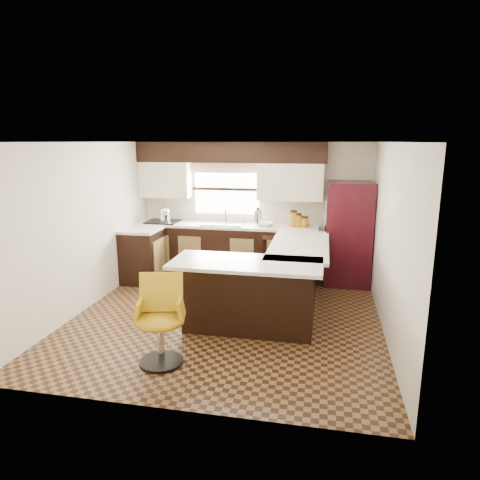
% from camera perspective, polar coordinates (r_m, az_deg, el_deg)
% --- Properties ---
extents(floor, '(4.40, 4.40, 0.00)m').
position_cam_1_polar(floor, '(6.13, -1.74, -10.11)').
color(floor, '#49301A').
rests_on(floor, ground).
extents(ceiling, '(4.40, 4.40, 0.00)m').
position_cam_1_polar(ceiling, '(5.64, -1.91, 12.93)').
color(ceiling, silver).
rests_on(ceiling, wall_back).
extents(wall_back, '(4.40, 0.00, 4.40)m').
position_cam_1_polar(wall_back, '(7.89, 1.81, 4.20)').
color(wall_back, beige).
rests_on(wall_back, floor).
extents(wall_front, '(4.40, 0.00, 4.40)m').
position_cam_1_polar(wall_front, '(3.73, -9.51, -6.05)').
color(wall_front, beige).
rests_on(wall_front, floor).
extents(wall_left, '(0.00, 4.40, 4.40)m').
position_cam_1_polar(wall_left, '(6.56, -19.99, 1.62)').
color(wall_left, beige).
rests_on(wall_left, floor).
extents(wall_right, '(0.00, 4.40, 4.40)m').
position_cam_1_polar(wall_right, '(5.68, 19.29, -0.00)').
color(wall_right, beige).
rests_on(wall_right, floor).
extents(base_cab_back, '(3.30, 0.60, 0.90)m').
position_cam_1_polar(base_cab_back, '(7.84, -1.84, -1.45)').
color(base_cab_back, black).
rests_on(base_cab_back, floor).
extents(base_cab_left, '(0.60, 0.70, 0.90)m').
position_cam_1_polar(base_cab_left, '(7.67, -12.84, -2.11)').
color(base_cab_left, black).
rests_on(base_cab_left, floor).
extents(counter_back, '(3.30, 0.60, 0.04)m').
position_cam_1_polar(counter_back, '(7.74, -1.87, 1.94)').
color(counter_back, silver).
rests_on(counter_back, base_cab_back).
extents(counter_left, '(0.60, 0.70, 0.04)m').
position_cam_1_polar(counter_left, '(7.56, -13.02, 1.35)').
color(counter_left, silver).
rests_on(counter_left, base_cab_left).
extents(soffit, '(3.40, 0.35, 0.36)m').
position_cam_1_polar(soffit, '(7.70, -1.36, 11.61)').
color(soffit, black).
rests_on(soffit, wall_back).
extents(upper_cab_left, '(0.94, 0.35, 0.64)m').
position_cam_1_polar(upper_cab_left, '(8.09, -9.89, 7.95)').
color(upper_cab_left, beige).
rests_on(upper_cab_left, wall_back).
extents(upper_cab_right, '(1.14, 0.35, 0.64)m').
position_cam_1_polar(upper_cab_right, '(7.57, 6.74, 7.71)').
color(upper_cab_right, beige).
rests_on(upper_cab_right, wall_back).
extents(window_pane, '(1.20, 0.02, 0.90)m').
position_cam_1_polar(window_pane, '(7.92, -1.79, 6.79)').
color(window_pane, white).
rests_on(window_pane, wall_back).
extents(valance, '(1.30, 0.06, 0.18)m').
position_cam_1_polar(valance, '(7.85, -1.88, 9.59)').
color(valance, '#D19B93').
rests_on(valance, wall_back).
extents(sink, '(0.75, 0.45, 0.03)m').
position_cam_1_polar(sink, '(7.72, -2.27, 2.20)').
color(sink, '#B2B2B7').
rests_on(sink, counter_back).
extents(dishwasher, '(0.58, 0.03, 0.78)m').
position_cam_1_polar(dishwasher, '(7.41, 5.21, -2.52)').
color(dishwasher, black).
rests_on(dishwasher, floor).
extents(cooktop, '(0.58, 0.50, 0.02)m').
position_cam_1_polar(cooktop, '(8.06, -10.24, 2.44)').
color(cooktop, black).
rests_on(cooktop, counter_back).
extents(peninsula_long, '(0.60, 1.95, 0.90)m').
position_cam_1_polar(peninsula_long, '(6.43, 7.37, -4.82)').
color(peninsula_long, black).
rests_on(peninsula_long, floor).
extents(peninsula_return, '(1.65, 0.60, 0.90)m').
position_cam_1_polar(peninsula_return, '(5.58, 1.21, -7.55)').
color(peninsula_return, black).
rests_on(peninsula_return, floor).
extents(counter_pen_long, '(0.84, 1.95, 0.04)m').
position_cam_1_polar(counter_pen_long, '(6.30, 7.95, -0.74)').
color(counter_pen_long, silver).
rests_on(counter_pen_long, peninsula_long).
extents(counter_pen_return, '(1.89, 0.84, 0.04)m').
position_cam_1_polar(counter_pen_return, '(5.35, 0.85, -3.12)').
color(counter_pen_return, silver).
rests_on(counter_pen_return, peninsula_return).
extents(refrigerator, '(0.75, 0.72, 1.76)m').
position_cam_1_polar(refrigerator, '(7.50, 14.26, 0.84)').
color(refrigerator, '#350811').
rests_on(refrigerator, floor).
extents(bar_chair, '(0.63, 0.63, 0.99)m').
position_cam_1_polar(bar_chair, '(4.81, -10.67, -10.66)').
color(bar_chair, '#BC9011').
rests_on(bar_chair, floor).
extents(kettle, '(0.22, 0.22, 0.29)m').
position_cam_1_polar(kettle, '(8.02, -10.01, 3.55)').
color(kettle, silver).
rests_on(kettle, cooktop).
extents(percolator, '(0.15, 0.15, 0.29)m').
position_cam_1_polar(percolator, '(7.60, 2.37, 3.00)').
color(percolator, silver).
rests_on(percolator, counter_back).
extents(mixing_bowl, '(0.30, 0.30, 0.07)m').
position_cam_1_polar(mixing_bowl, '(7.60, 3.43, 2.14)').
color(mixing_bowl, white).
rests_on(mixing_bowl, counter_back).
extents(canister_large, '(0.14, 0.14, 0.26)m').
position_cam_1_polar(canister_large, '(7.55, 7.13, 2.74)').
color(canister_large, '#9C6A0F').
rests_on(canister_large, counter_back).
extents(canister_med, '(0.13, 0.13, 0.21)m').
position_cam_1_polar(canister_med, '(7.55, 7.80, 2.52)').
color(canister_med, '#9C6A0F').
rests_on(canister_med, counter_back).
extents(canister_small, '(0.14, 0.14, 0.16)m').
position_cam_1_polar(canister_small, '(7.55, 8.61, 2.32)').
color(canister_small, '#9C6A0F').
rests_on(canister_small, counter_back).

